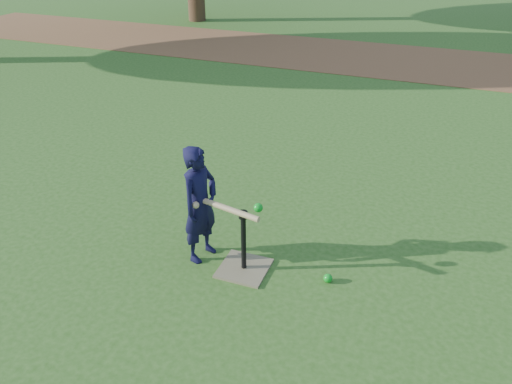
% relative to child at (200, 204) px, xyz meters
% --- Properties ---
extents(ground, '(80.00, 80.00, 0.00)m').
position_rel_child_xyz_m(ground, '(0.61, 0.33, -0.56)').
color(ground, '#285116').
rests_on(ground, ground).
extents(dirt_strip, '(24.00, 3.00, 0.01)m').
position_rel_child_xyz_m(dirt_strip, '(0.61, 7.83, -0.55)').
color(dirt_strip, brown).
rests_on(dirt_strip, ground).
extents(child, '(0.35, 0.45, 1.12)m').
position_rel_child_xyz_m(child, '(0.00, 0.00, 0.00)').
color(child, black).
rests_on(child, ground).
extents(wiffle_ball_ground, '(0.08, 0.08, 0.08)m').
position_rel_child_xyz_m(wiffle_ball_ground, '(1.19, 0.05, -0.52)').
color(wiffle_ball_ground, '#0D951C').
rests_on(wiffle_ball_ground, ground).
extents(batting_tee, '(0.44, 0.44, 0.61)m').
position_rel_child_xyz_m(batting_tee, '(0.44, -0.06, -0.45)').
color(batting_tee, '#766B4B').
rests_on(batting_tee, ground).
extents(swing_action, '(0.63, 0.19, 0.11)m').
position_rel_child_xyz_m(swing_action, '(0.34, -0.07, 0.07)').
color(swing_action, tan).
rests_on(swing_action, ground).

